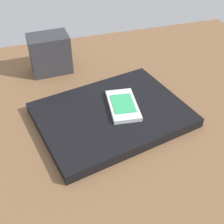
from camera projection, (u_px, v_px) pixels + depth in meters
The scene contains 4 objects.
desk_surface at pixel (97, 112), 72.06cm from camera, with size 120.00×80.00×3.00cm, color brown.
laptop_closed at pixel (112, 115), 67.21cm from camera, with size 33.19×24.94×2.33cm, color black.
cell_phone_on_laptop at pixel (123, 105), 67.24cm from camera, with size 7.69×12.23×1.12cm.
desk_organizer at pixel (50, 54), 81.06cm from camera, with size 10.93×7.51×10.83cm, color #2D2D33.
Camera 1 is at (-12.91, -54.01, 47.57)cm, focal length 46.39 mm.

